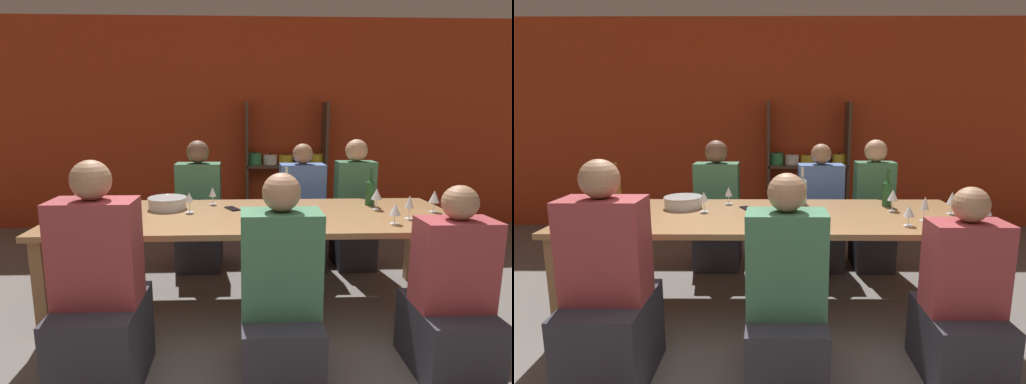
{
  "view_description": "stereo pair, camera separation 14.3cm",
  "coord_description": "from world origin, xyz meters",
  "views": [
    {
      "loc": [
        -0.14,
        -1.48,
        1.47
      ],
      "look_at": [
        -0.02,
        1.56,
        0.89
      ],
      "focal_mm": 28.0,
      "sensor_mm": 36.0,
      "label": 1
    },
    {
      "loc": [
        0.0,
        -1.48,
        1.47
      ],
      "look_at": [
        -0.02,
        1.56,
        0.89
      ],
      "focal_mm": 28.0,
      "sensor_mm": 36.0,
      "label": 2
    }
  ],
  "objects": [
    {
      "name": "wine_glass_empty_a",
      "position": [
        1.4,
        1.31,
        0.85
      ],
      "size": [
        0.07,
        0.07,
        0.16
      ],
      "color": "white",
      "rests_on": "dining_table"
    },
    {
      "name": "wine_glass_red_a",
      "position": [
        1.07,
        1.27,
        0.86
      ],
      "size": [
        0.06,
        0.06,
        0.17
      ],
      "color": "white",
      "rests_on": "dining_table"
    },
    {
      "name": "wine_bottle_amber",
      "position": [
        0.25,
        1.82,
        0.87
      ],
      "size": [
        0.08,
        0.08,
        0.31
      ],
      "color": "#B2C6C1",
      "rests_on": "dining_table"
    },
    {
      "name": "wine_glass_white_b",
      "position": [
        -0.53,
        1.52,
        0.86
      ],
      "size": [
        0.07,
        0.07,
        0.16
      ],
      "color": "white",
      "rests_on": "dining_table"
    },
    {
      "name": "wine_glass_white_a",
      "position": [
        1.4,
        1.07,
        0.87
      ],
      "size": [
        0.07,
        0.07,
        0.17
      ],
      "color": "white",
      "rests_on": "dining_table"
    },
    {
      "name": "shelf_unit",
      "position": [
        0.45,
        3.63,
        0.61
      ],
      "size": [
        1.04,
        0.3,
        1.65
      ],
      "color": "#4C3828",
      "rests_on": "ground_plane"
    },
    {
      "name": "wine_glass_red_b",
      "position": [
        -0.37,
        1.8,
        0.84
      ],
      "size": [
        0.06,
        0.06,
        0.15
      ],
      "color": "white",
      "rests_on": "dining_table"
    },
    {
      "name": "wine_glass_red_d",
      "position": [
        1.35,
        1.47,
        0.86
      ],
      "size": [
        0.08,
        0.08,
        0.17
      ],
      "color": "white",
      "rests_on": "dining_table"
    },
    {
      "name": "wine_glass_red_f",
      "position": [
        0.92,
        1.13,
        0.84
      ],
      "size": [
        0.08,
        0.08,
        0.14
      ],
      "color": "white",
      "rests_on": "dining_table"
    },
    {
      "name": "person_near_a",
      "position": [
        1.06,
        0.6,
        0.4
      ],
      "size": [
        0.41,
        0.52,
        1.11
      ],
      "color": "#2D2D38",
      "rests_on": "ground_plane"
    },
    {
      "name": "person_near_c",
      "position": [
        -0.9,
        0.56,
        0.46
      ],
      "size": [
        0.44,
        0.55,
        1.26
      ],
      "color": "#2D2D38",
      "rests_on": "ground_plane"
    },
    {
      "name": "cell_phone",
      "position": [
        -0.2,
        1.62,
        0.75
      ],
      "size": [
        0.13,
        0.17,
        0.01
      ],
      "color": "black",
      "rests_on": "dining_table"
    },
    {
      "name": "wine_bottle_green",
      "position": [
        -1.3,
        1.77,
        0.89
      ],
      "size": [
        0.07,
        0.07,
        0.36
      ],
      "color": "brown",
      "rests_on": "dining_table"
    },
    {
      "name": "wine_glass_red_e",
      "position": [
        0.93,
        1.56,
        0.87
      ],
      "size": [
        0.08,
        0.08,
        0.17
      ],
      "color": "white",
      "rests_on": "dining_table"
    },
    {
      "name": "person_far_c",
      "position": [
        0.46,
        2.35,
        0.44
      ],
      "size": [
        0.43,
        0.54,
        1.22
      ],
      "rotation": [
        0.0,
        0.0,
        3.14
      ],
      "color": "#2D2D38",
      "rests_on": "ground_plane"
    },
    {
      "name": "mixing_bowl",
      "position": [
        -0.72,
        1.67,
        0.79
      ],
      "size": [
        0.31,
        0.31,
        0.09
      ],
      "color": "#B7BABC",
      "rests_on": "dining_table"
    },
    {
      "name": "wall_back_red",
      "position": [
        0.0,
        3.83,
        1.35
      ],
      "size": [
        8.8,
        0.06,
        2.7
      ],
      "color": "#B23819",
      "rests_on": "ground_plane"
    },
    {
      "name": "person_near_b",
      "position": [
        0.07,
        0.54,
        0.43
      ],
      "size": [
        0.43,
        0.53,
        1.19
      ],
      "color": "#2D2D38",
      "rests_on": "ground_plane"
    },
    {
      "name": "dining_table",
      "position": [
        -0.02,
        1.46,
        0.68
      ],
      "size": [
        3.0,
        1.08,
        0.74
      ],
      "color": "olive",
      "rests_on": "ground_plane"
    },
    {
      "name": "wine_glass_red_c",
      "position": [
        -1.46,
        1.73,
        0.85
      ],
      "size": [
        0.07,
        0.07,
        0.15
      ],
      "color": "white",
      "rests_on": "dining_table"
    },
    {
      "name": "person_far_b",
      "position": [
        -0.54,
        2.36,
        0.46
      ],
      "size": [
        0.43,
        0.53,
        1.25
      ],
      "rotation": [
        0.0,
        0.0,
        3.14
      ],
      "color": "#2D2D38",
      "rests_on": "ground_plane"
    },
    {
      "name": "person_far_a",
      "position": [
        0.98,
        2.31,
        0.47
      ],
      "size": [
        0.37,
        0.46,
        1.26
      ],
      "rotation": [
        0.0,
        0.0,
        3.14
      ],
      "color": "#2D2D38",
      "rests_on": "ground_plane"
    },
    {
      "name": "wine_bottle_dark",
      "position": [
        0.94,
        1.73,
        0.86
      ],
      "size": [
        0.08,
        0.08,
        0.31
      ],
      "color": "#1E4C23",
      "rests_on": "dining_table"
    }
  ]
}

